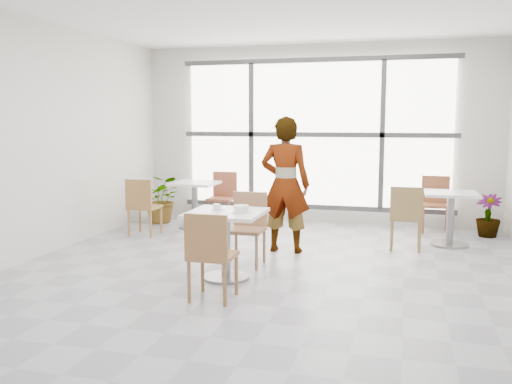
% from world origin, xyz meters
% --- Properties ---
extents(floor, '(7.00, 7.00, 0.00)m').
position_xyz_m(floor, '(0.00, 0.00, 0.00)').
color(floor, '#9E9EA5').
rests_on(floor, ground).
extents(wall_back, '(6.00, 0.00, 6.00)m').
position_xyz_m(wall_back, '(0.00, 3.50, 1.50)').
color(wall_back, silver).
rests_on(wall_back, ground).
extents(wall_front, '(6.00, 0.00, 6.00)m').
position_xyz_m(wall_front, '(0.00, -3.50, 1.50)').
color(wall_front, silver).
rests_on(wall_front, ground).
extents(wall_left, '(0.00, 7.00, 7.00)m').
position_xyz_m(wall_left, '(-3.00, 0.00, 1.50)').
color(wall_left, silver).
rests_on(wall_left, ground).
extents(window, '(4.60, 0.07, 2.52)m').
position_xyz_m(window, '(0.00, 3.44, 1.50)').
color(window, white).
rests_on(window, ground).
extents(main_table, '(0.80, 0.80, 0.75)m').
position_xyz_m(main_table, '(-0.39, -0.12, 0.52)').
color(main_table, white).
rests_on(main_table, ground).
extents(chair_near, '(0.42, 0.42, 0.87)m').
position_xyz_m(chair_near, '(-0.29, -0.90, 0.50)').
color(chair_near, '#9A673B').
rests_on(chair_near, ground).
extents(chair_far, '(0.42, 0.42, 0.87)m').
position_xyz_m(chair_far, '(-0.34, 0.55, 0.50)').
color(chair_far, '#A26F4C').
rests_on(chair_far, ground).
extents(oatmeal_bowl, '(0.21, 0.21, 0.10)m').
position_xyz_m(oatmeal_bowl, '(-0.20, -0.16, 0.79)').
color(oatmeal_bowl, white).
rests_on(oatmeal_bowl, main_table).
extents(coffee_cup, '(0.16, 0.13, 0.07)m').
position_xyz_m(coffee_cup, '(-0.51, -0.06, 0.78)').
color(coffee_cup, white).
rests_on(coffee_cup, main_table).
extents(person, '(0.65, 0.43, 1.79)m').
position_xyz_m(person, '(-0.04, 1.29, 0.90)').
color(person, black).
rests_on(person, ground).
extents(bg_table_left, '(0.70, 0.70, 0.75)m').
position_xyz_m(bg_table_left, '(-1.79, 2.48, 0.49)').
color(bg_table_left, white).
rests_on(bg_table_left, ground).
extents(bg_table_right, '(0.70, 0.70, 0.75)m').
position_xyz_m(bg_table_right, '(2.10, 2.25, 0.49)').
color(bg_table_right, white).
rests_on(bg_table_right, ground).
extents(bg_chair_left_near, '(0.42, 0.42, 0.87)m').
position_xyz_m(bg_chair_left_near, '(-2.32, 1.68, 0.50)').
color(bg_chair_left_near, '#9D6D39').
rests_on(bg_chair_left_near, ground).
extents(bg_chair_left_far, '(0.42, 0.42, 0.87)m').
position_xyz_m(bg_chair_left_far, '(-1.48, 2.99, 0.50)').
color(bg_chair_left_far, '#9F533A').
rests_on(bg_chair_left_far, ground).
extents(bg_chair_right_near, '(0.42, 0.42, 0.87)m').
position_xyz_m(bg_chair_right_near, '(1.51, 1.77, 0.50)').
color(bg_chair_right_near, olive).
rests_on(bg_chair_right_near, ground).
extents(bg_chair_right_far, '(0.42, 0.42, 0.87)m').
position_xyz_m(bg_chair_right_far, '(1.95, 3.20, 0.50)').
color(bg_chair_right_far, brown).
rests_on(bg_chair_right_far, ground).
extents(plant_left, '(0.83, 0.74, 0.82)m').
position_xyz_m(plant_left, '(-2.51, 2.80, 0.41)').
color(plant_left, '#628D49').
rests_on(plant_left, ground).
extents(plant_right, '(0.45, 0.45, 0.64)m').
position_xyz_m(plant_right, '(2.70, 3.01, 0.32)').
color(plant_right, '#588B49').
rests_on(plant_right, ground).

